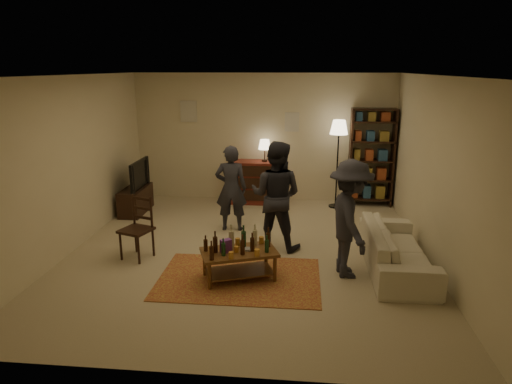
# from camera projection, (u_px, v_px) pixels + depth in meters

# --- Properties ---
(floor) EXTENTS (6.00, 6.00, 0.00)m
(floor) POSITION_uv_depth(u_px,v_px,m) (247.00, 252.00, 7.19)
(floor) COLOR #C6B793
(floor) RESTS_ON ground
(room_shell) EXTENTS (6.00, 6.00, 6.00)m
(room_shell) POSITION_uv_depth(u_px,v_px,m) (233.00, 116.00, 9.63)
(room_shell) COLOR beige
(room_shell) RESTS_ON ground
(rug) EXTENTS (2.20, 1.50, 0.01)m
(rug) POSITION_uv_depth(u_px,v_px,m) (239.00, 278.00, 6.27)
(rug) COLOR maroon
(rug) RESTS_ON ground
(coffee_table) EXTENTS (1.14, 0.86, 0.75)m
(coffee_table) POSITION_uv_depth(u_px,v_px,m) (238.00, 253.00, 6.18)
(coffee_table) COLOR brown
(coffee_table) RESTS_ON ground
(dining_chair) EXTENTS (0.54, 0.54, 0.97)m
(dining_chair) POSITION_uv_depth(u_px,v_px,m) (138.00, 225.00, 6.88)
(dining_chair) COLOR black
(dining_chair) RESTS_ON ground
(tv_stand) EXTENTS (0.40, 1.00, 1.06)m
(tv_stand) POSITION_uv_depth(u_px,v_px,m) (136.00, 194.00, 9.05)
(tv_stand) COLOR black
(tv_stand) RESTS_ON ground
(dresser) EXTENTS (1.00, 0.50, 1.36)m
(dresser) POSITION_uv_depth(u_px,v_px,m) (253.00, 181.00, 9.69)
(dresser) COLOR maroon
(dresser) RESTS_ON ground
(bookshelf) EXTENTS (0.90, 0.34, 2.02)m
(bookshelf) POSITION_uv_depth(u_px,v_px,m) (371.00, 157.00, 9.37)
(bookshelf) COLOR black
(bookshelf) RESTS_ON ground
(floor_lamp) EXTENTS (0.36, 0.36, 1.80)m
(floor_lamp) POSITION_uv_depth(u_px,v_px,m) (339.00, 133.00, 9.09)
(floor_lamp) COLOR black
(floor_lamp) RESTS_ON ground
(sofa) EXTENTS (0.81, 2.08, 0.61)m
(sofa) POSITION_uv_depth(u_px,v_px,m) (396.00, 249.00, 6.52)
(sofa) COLOR beige
(sofa) RESTS_ON ground
(person_left) EXTENTS (0.58, 0.40, 1.52)m
(person_left) POSITION_uv_depth(u_px,v_px,m) (231.00, 188.00, 7.98)
(person_left) COLOR #282830
(person_left) RESTS_ON ground
(person_right) EXTENTS (0.98, 0.85, 1.73)m
(person_right) POSITION_uv_depth(u_px,v_px,m) (276.00, 196.00, 7.16)
(person_right) COLOR #222329
(person_right) RESTS_ON ground
(person_by_sofa) EXTENTS (0.77, 1.14, 1.64)m
(person_by_sofa) POSITION_uv_depth(u_px,v_px,m) (350.00, 219.00, 6.19)
(person_by_sofa) COLOR #2A2A32
(person_by_sofa) RESTS_ON ground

